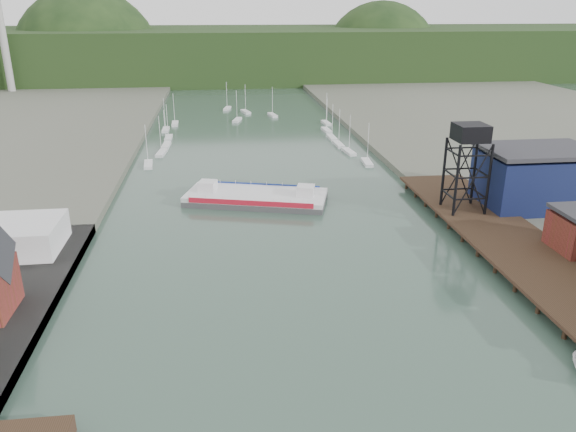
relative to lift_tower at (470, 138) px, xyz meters
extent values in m
cube|color=black|center=(2.00, -13.00, -13.75)|extent=(14.00, 70.00, 0.50)
cylinder|color=black|center=(-4.00, -13.00, -14.85)|extent=(0.60, 0.60, 2.20)
cylinder|color=black|center=(8.00, -13.00, -14.85)|extent=(0.60, 0.60, 2.20)
cube|color=silver|center=(-79.00, -8.00, -11.80)|extent=(18.00, 12.00, 4.50)
cylinder|color=black|center=(-3.00, -3.00, -7.00)|extent=(0.50, 0.50, 13.00)
cylinder|color=black|center=(3.00, -3.00, -7.00)|extent=(0.50, 0.50, 13.00)
cylinder|color=black|center=(-3.00, 3.00, -7.00)|extent=(0.50, 0.50, 13.00)
cylinder|color=black|center=(3.00, 3.00, -7.00)|extent=(0.50, 0.50, 13.00)
cube|color=black|center=(0.00, 0.00, 1.00)|extent=(5.50, 5.50, 3.00)
cube|color=#0D113B|center=(15.00, 2.00, -9.05)|extent=(20.00, 14.00, 10.00)
cube|color=#2D2D33|center=(15.00, 2.00, -3.15)|extent=(20.50, 14.50, 0.80)
cube|color=silver|center=(-62.54, 45.89, -15.30)|extent=(2.67, 7.65, 0.90)
cube|color=silver|center=(-60.28, 57.30, -15.30)|extent=(2.81, 7.67, 0.90)
cube|color=silver|center=(-59.71, 66.17, -15.30)|extent=(2.35, 7.59, 0.90)
cube|color=silver|center=(-59.81, 76.09, -15.30)|extent=(2.01, 7.50, 0.90)
cube|color=silver|center=(-61.64, 88.33, -15.30)|extent=(2.00, 7.50, 0.90)
cube|color=silver|center=(-59.32, 98.17, -15.30)|extent=(2.16, 7.54, 0.90)
cube|color=silver|center=(-7.44, 41.03, -15.30)|extent=(2.53, 7.62, 0.90)
cube|color=silver|center=(-9.54, 52.51, -15.30)|extent=(2.76, 7.67, 0.90)
cube|color=silver|center=(-10.54, 61.29, -15.30)|extent=(2.22, 7.56, 0.90)
cube|color=silver|center=(-10.73, 70.28, -15.30)|extent=(2.18, 7.54, 0.90)
cube|color=silver|center=(-10.33, 81.38, -15.30)|extent=(2.46, 7.61, 0.90)
cube|color=silver|center=(-8.22, 92.99, -15.30)|extent=(2.48, 7.61, 0.90)
cube|color=silver|center=(-38.16, 102.00, -15.30)|extent=(3.78, 7.76, 0.90)
cube|color=silver|center=(-24.96, 110.00, -15.30)|extent=(3.31, 7.74, 0.90)
cube|color=silver|center=(-34.34, 118.00, -15.30)|extent=(3.76, 7.76, 0.90)
cube|color=silver|center=(-41.11, 126.00, -15.30)|extent=(3.40, 7.74, 0.90)
cylinder|color=#A3A39E|center=(-137.00, 177.00, 14.35)|extent=(3.20, 3.20, 60.00)
cube|color=black|center=(-35.00, 242.00, -3.65)|extent=(500.00, 120.00, 28.00)
sphere|color=black|center=(-115.00, 242.00, -7.65)|extent=(80.00, 80.00, 80.00)
sphere|color=black|center=(55.00, 252.00, -9.65)|extent=(70.00, 70.00, 70.00)
cube|color=#434446|center=(-37.52, 14.72, -15.08)|extent=(30.24, 18.56, 1.13)
cube|color=silver|center=(-37.52, 14.72, -14.07)|extent=(30.24, 18.56, 0.90)
cube|color=red|center=(-39.07, 9.23, -13.84)|extent=(23.95, 6.94, 1.02)
cube|color=navy|center=(-35.96, 20.20, -13.84)|extent=(23.95, 6.94, 1.02)
cube|color=silver|center=(-47.30, 17.49, -12.71)|extent=(4.18, 4.18, 2.26)
cube|color=silver|center=(-27.74, 11.94, -12.71)|extent=(4.18, 4.18, 2.26)
camera|label=1|loc=(-44.29, -93.85, 22.08)|focal=35.00mm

